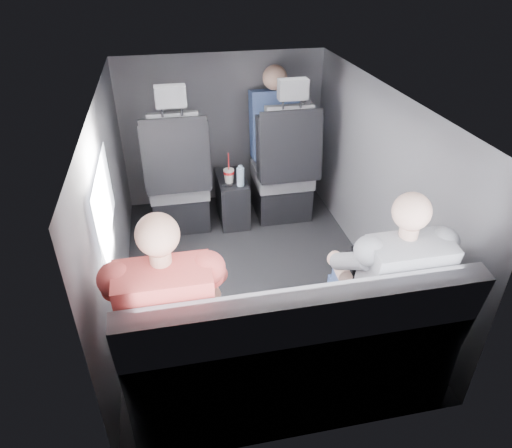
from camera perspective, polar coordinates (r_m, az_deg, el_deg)
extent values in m
plane|color=black|center=(3.40, -0.56, -6.72)|extent=(2.60, 2.60, 0.00)
plane|color=#B2B2AD|center=(2.77, -0.71, 15.69)|extent=(2.60, 2.60, 0.00)
cube|color=#56565B|center=(3.01, -17.67, 1.53)|extent=(0.02, 2.60, 1.35)
cube|color=#56565B|center=(3.30, 14.94, 4.71)|extent=(0.02, 2.60, 1.35)
cube|color=#56565B|center=(4.20, -4.11, 11.60)|extent=(1.80, 0.02, 1.35)
cube|color=#56565B|center=(2.02, 6.72, -14.17)|extent=(1.80, 0.02, 1.35)
cube|color=white|center=(2.64, -18.42, 2.59)|extent=(0.02, 0.75, 0.42)
cube|color=black|center=(3.67, 4.34, 10.60)|extent=(0.35, 0.11, 0.59)
cube|color=black|center=(4.05, -9.38, 2.20)|extent=(0.46, 0.48, 0.30)
cube|color=slate|center=(3.92, -9.65, 4.98)|extent=(0.48, 0.46, 0.14)
cube|color=slate|center=(3.59, -9.99, 8.86)|extent=(0.38, 0.18, 0.61)
cube|color=black|center=(3.60, -13.46, 8.04)|extent=(0.08, 0.21, 0.53)
cube|color=black|center=(3.61, -6.43, 8.77)|extent=(0.08, 0.21, 0.53)
cube|color=black|center=(3.53, -9.91, 8.31)|extent=(0.50, 0.11, 0.58)
cube|color=slate|center=(3.41, -10.65, 15.43)|extent=(0.22, 0.10, 0.15)
cube|color=black|center=(4.16, 3.07, 3.46)|extent=(0.46, 0.48, 0.30)
cube|color=slate|center=(4.04, 3.24, 6.20)|extent=(0.48, 0.46, 0.14)
cube|color=slate|center=(3.71, 4.18, 10.05)|extent=(0.38, 0.18, 0.61)
cube|color=black|center=(3.67, 0.81, 9.39)|extent=(0.08, 0.21, 0.53)
cube|color=black|center=(3.79, 7.43, 9.82)|extent=(0.08, 0.21, 0.53)
cube|color=black|center=(3.66, 4.45, 9.53)|extent=(0.50, 0.11, 0.58)
cube|color=slate|center=(3.54, 4.65, 16.45)|extent=(0.22, 0.10, 0.15)
cube|color=black|center=(4.02, -3.00, 3.21)|extent=(0.24, 0.48, 0.40)
cylinder|color=black|center=(3.81, -3.55, 5.00)|extent=(0.09, 0.09, 0.01)
cylinder|color=black|center=(3.83, -1.91, 5.16)|extent=(0.09, 0.09, 0.01)
cube|color=slate|center=(2.53, 4.09, -16.85)|extent=(1.60, 0.50, 0.45)
cube|color=slate|center=(2.05, 6.30, -13.10)|extent=(1.60, 0.17, 0.47)
cylinder|color=red|center=(3.80, -3.41, 6.47)|extent=(0.09, 0.09, 0.02)
cylinder|color=white|center=(3.79, -3.42, 6.75)|extent=(0.09, 0.09, 0.01)
cylinder|color=red|center=(3.76, -3.46, 7.83)|extent=(0.01, 0.01, 0.15)
cylinder|color=#A6C7E2|center=(3.76, -1.96, 5.91)|extent=(0.06, 0.06, 0.16)
cylinder|color=#A6C7E2|center=(3.73, -1.98, 7.15)|extent=(0.04, 0.04, 0.02)
cube|color=silver|center=(2.45, -12.02, -7.65)|extent=(0.34, 0.29, 0.02)
cube|color=silver|center=(2.43, -12.04, -7.67)|extent=(0.27, 0.18, 0.00)
cube|color=silver|center=(2.49, -12.08, -6.54)|extent=(0.10, 0.07, 0.00)
cube|color=silver|center=(2.28, -12.24, -7.61)|extent=(0.30, 0.15, 0.21)
cube|color=silver|center=(2.28, -12.24, -7.54)|extent=(0.26, 0.12, 0.17)
cube|color=black|center=(2.64, 13.48, -4.56)|extent=(0.37, 0.29, 0.02)
cube|color=black|center=(2.63, 13.64, -4.55)|extent=(0.29, 0.17, 0.00)
cube|color=black|center=(2.69, 12.94, -3.53)|extent=(0.11, 0.07, 0.00)
cube|color=black|center=(2.48, 15.11, -4.27)|extent=(0.34, 0.13, 0.22)
cube|color=silver|center=(2.48, 15.04, -4.21)|extent=(0.29, 0.11, 0.19)
cube|color=#333237|center=(2.36, -13.26, -12.20)|extent=(0.15, 0.43, 0.13)
cube|color=#333237|center=(2.35, -7.89, -11.66)|extent=(0.15, 0.43, 0.13)
cube|color=#333237|center=(2.72, -12.53, -13.33)|extent=(0.13, 0.13, 0.45)
cube|color=#333237|center=(2.71, -7.85, -12.86)|extent=(0.13, 0.13, 0.45)
cube|color=#BB3D42|center=(2.04, -10.98, -10.85)|extent=(0.39, 0.27, 0.53)
sphere|color=#DAA388|center=(1.83, -12.22, -1.30)|extent=(0.18, 0.18, 0.18)
cylinder|color=#DAA388|center=(2.33, -15.92, -8.31)|extent=(0.11, 0.27, 0.12)
cylinder|color=#DAA388|center=(2.31, -6.13, -7.31)|extent=(0.11, 0.27, 0.12)
cube|color=navy|center=(2.52, 12.60, -8.76)|extent=(0.14, 0.42, 0.12)
cube|color=navy|center=(2.60, 16.89, -7.98)|extent=(0.14, 0.42, 0.12)
cube|color=navy|center=(2.85, 10.23, -10.39)|extent=(0.12, 0.12, 0.45)
cube|color=navy|center=(2.93, 14.12, -9.68)|extent=(0.12, 0.12, 0.45)
cube|color=slate|center=(2.28, 17.64, -6.97)|extent=(0.38, 0.26, 0.52)
sphere|color=#D1A38E|center=(2.10, 18.89, 1.51)|extent=(0.17, 0.17, 0.17)
cylinder|color=#D1A38E|center=(2.45, 10.44, -5.28)|extent=(0.11, 0.26, 0.11)
cylinder|color=#D1A38E|center=(2.61, 18.30, -4.08)|extent=(0.11, 0.26, 0.11)
cube|color=navy|center=(4.04, 2.32, 12.38)|extent=(0.41, 0.26, 0.59)
sphere|color=#DAA388|center=(3.95, 2.37, 17.83)|extent=(0.21, 0.21, 0.21)
cube|color=navy|center=(4.20, 2.04, 8.91)|extent=(0.35, 0.41, 0.12)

